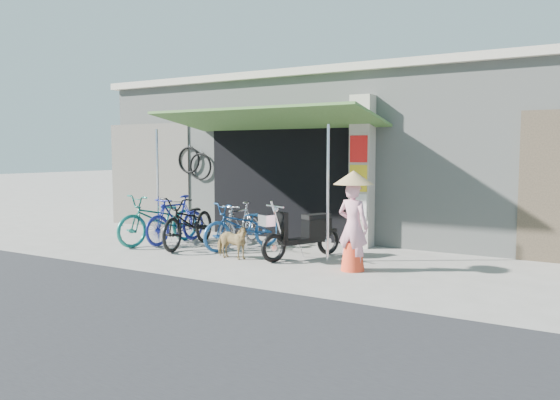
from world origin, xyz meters
The scene contains 14 objects.
ground centered at (0.00, 0.00, 0.00)m, with size 80.00×80.00×0.00m, color gray.
road_strip centered at (0.00, -4.50, 0.01)m, with size 80.00×6.00×0.01m, color #2B2B2D.
bicycle_shop centered at (0.00, 5.09, 1.83)m, with size 12.30×5.30×3.66m.
shop_pillar centered at (0.85, 2.45, 1.50)m, with size 0.42×0.44×3.00m.
awning centered at (-0.90, 1.63, 2.51)m, with size 4.60×1.88×2.72m.
neighbour_left centered at (-5.00, 2.59, 1.30)m, with size 2.60×0.06×2.60m, color #6B665B.
bike_teal centered at (-2.85, 0.64, 0.52)m, with size 0.69×1.97×1.03m, color #1A7666.
bike_blue centered at (-2.63, 0.88, 0.50)m, with size 0.47×1.65×0.99m, color navy.
bike_black centered at (-2.09, 0.66, 0.51)m, with size 0.68×1.95×1.02m, color black.
bike_silver centered at (-1.32, 1.32, 0.44)m, with size 0.41×1.46×0.88m, color #BABABF.
bike_navy centered at (-1.02, 0.99, 0.46)m, with size 0.61×1.75×0.92m, color #1E4F8D.
street_dog centered at (-0.66, 0.08, 0.30)m, with size 0.33×0.72×0.61m, color tan.
moped centered at (0.41, 0.79, 0.45)m, with size 0.86×1.64×0.98m.
nun centered at (1.57, 0.28, 0.80)m, with size 0.64×0.64×1.60m.
Camera 1 is at (4.90, -7.71, 1.88)m, focal length 35.00 mm.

